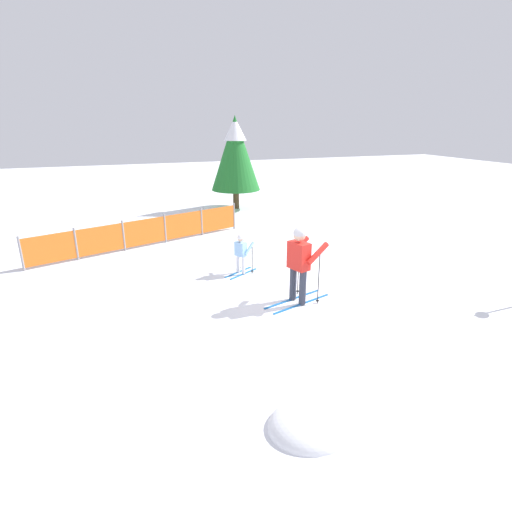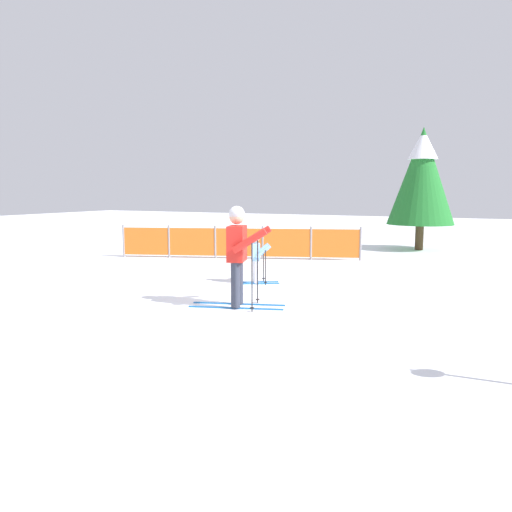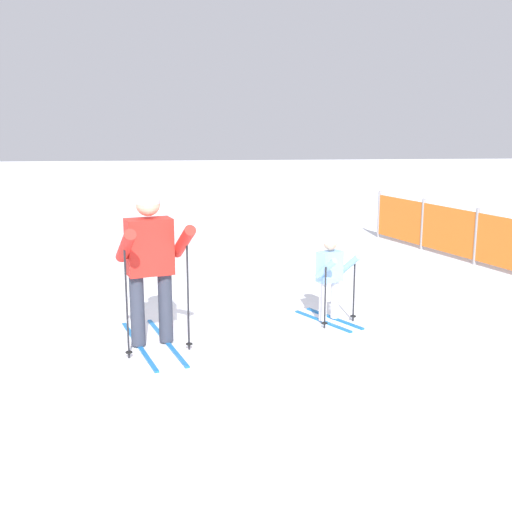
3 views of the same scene
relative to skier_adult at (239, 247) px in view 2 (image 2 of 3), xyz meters
name	(u,v)px [view 2 (image 2 of 3)]	position (x,y,z in m)	size (l,w,h in m)	color
ground_plane	(240,305)	(-0.04, 0.11, -1.00)	(60.00, 60.00, 0.00)	white
skier_adult	(239,247)	(0.00, 0.00, 0.00)	(1.60, 0.89, 1.67)	#1966B2
skier_child	(256,255)	(-0.65, 2.01, -0.40)	(0.95, 0.68, 1.03)	#1966B2
safety_fence	(239,242)	(-2.73, 5.18, -0.53)	(6.42, 2.28, 0.93)	gray
conifer_far	(422,174)	(1.54, 9.61, 1.42)	(2.10, 2.10, 3.91)	#4C3823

